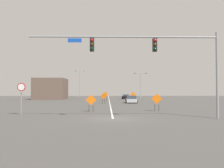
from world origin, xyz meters
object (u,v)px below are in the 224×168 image
stop_sign (21,92)px  construction_sign_left_lane (157,100)px  street_lamp_far_left (140,83)px  construction_sign_median_near (105,95)px  car_silver_mid (131,100)px  car_black_approaching (126,97)px  street_lamp_mid_left (80,82)px  construction_sign_right_shoulder (91,101)px  traffic_signal_assembly (153,52)px  construction_sign_left_shoulder (133,95)px  construction_sign_right_lane (104,97)px

stop_sign → construction_sign_left_lane: (13.32, 4.02, -0.84)m
street_lamp_far_left → construction_sign_median_near: street_lamp_far_left is taller
car_silver_mid → car_black_approaching: (0.67, 23.21, -0.01)m
stop_sign → construction_sign_median_near: (7.44, 33.67, -0.71)m
street_lamp_mid_left → car_silver_mid: (14.17, -39.52, -4.82)m
construction_sign_right_shoulder → stop_sign: bearing=-149.9°
traffic_signal_assembly → construction_sign_left_lane: (1.77, 7.16, -4.11)m
traffic_signal_assembly → construction_sign_left_shoulder: bearing=86.2°
construction_sign_left_lane → construction_sign_left_shoulder: bearing=88.5°
construction_sign_left_shoulder → construction_sign_left_lane: construction_sign_left_shoulder is taller
construction_sign_left_lane → construction_sign_right_shoulder: construction_sign_left_lane is taller
construction_sign_right_shoulder → car_silver_mid: bearing=71.9°
traffic_signal_assembly → construction_sign_left_lane: bearing=76.1°
car_black_approaching → street_lamp_mid_left: bearing=132.3°
construction_sign_right_shoulder → construction_sign_right_lane: (1.10, 16.50, 0.09)m
street_lamp_mid_left → construction_sign_left_shoulder: size_ratio=4.54×
street_lamp_far_left → car_silver_mid: bearing=-102.6°
construction_sign_right_lane → construction_sign_right_shoulder: bearing=-93.8°
construction_sign_left_shoulder → construction_sign_median_near: construction_sign_median_near is taller
street_lamp_far_left → construction_sign_left_shoulder: bearing=-112.7°
construction_sign_median_near → car_black_approaching: bearing=65.1°
street_lamp_mid_left → construction_sign_right_shoulder: street_lamp_mid_left is taller
construction_sign_left_lane → construction_sign_right_shoulder: (-7.16, -0.44, -0.09)m
construction_sign_left_shoulder → car_silver_mid: bearing=-97.5°
street_lamp_mid_left → construction_sign_left_lane: (15.10, -58.09, -4.22)m
construction_sign_left_lane → construction_sign_right_shoulder: 7.17m
street_lamp_mid_left → construction_sign_right_lane: street_lamp_mid_left is taller
stop_sign → construction_sign_right_lane: 21.36m
construction_sign_left_shoulder → car_silver_mid: construction_sign_left_shoulder is taller
traffic_signal_assembly → car_silver_mid: traffic_signal_assembly is taller
construction_sign_right_shoulder → car_silver_mid: size_ratio=0.42×
street_lamp_mid_left → car_black_approaching: bearing=-47.7°
construction_sign_median_near → construction_sign_right_lane: (-0.17, -13.60, -0.12)m
construction_sign_left_shoulder → construction_sign_right_lane: construction_sign_left_shoulder is taller
construction_sign_left_shoulder → traffic_signal_assembly: bearing=-93.8°
street_lamp_far_left → stop_sign: bearing=-111.6°
stop_sign → street_lamp_far_left: bearing=68.4°
stop_sign → construction_sign_left_shoulder: (14.18, 36.10, -0.77)m
stop_sign → construction_sign_left_shoulder: 38.79m
stop_sign → construction_sign_left_shoulder: size_ratio=1.42×
street_lamp_mid_left → construction_sign_left_lane: size_ratio=4.88×
construction_sign_left_lane → car_silver_mid: size_ratio=0.45×
car_silver_mid → construction_sign_left_shoulder: bearing=82.5°
traffic_signal_assembly → stop_sign: size_ratio=5.16×
stop_sign → car_black_approaching: size_ratio=0.76×
stop_sign → construction_sign_right_shoulder: (6.16, 3.57, -0.92)m
construction_sign_right_lane → construction_sign_median_near: bearing=89.3°
stop_sign → construction_sign_right_shoulder: bearing=30.1°
traffic_signal_assembly → street_lamp_far_left: bearing=83.4°
stop_sign → construction_sign_left_lane: size_ratio=1.53×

